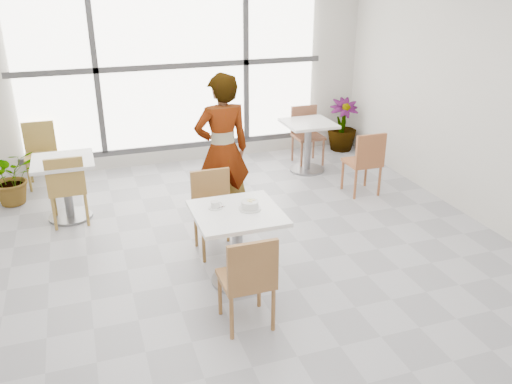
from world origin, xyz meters
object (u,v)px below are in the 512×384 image
object	(u,v)px
bg_chair_left_near	(67,185)
bg_chair_right_far	(306,131)
chair_far	(213,206)
bg_table_right	(308,139)
person	(222,151)
coffee_cup	(215,205)
oatmeal_bowl	(250,205)
chair_near	(249,277)
bg_chair_right_near	(366,159)
bg_table_left	(66,180)
bg_chair_left_far	(41,150)
plant_right	(342,125)
main_table	(237,233)
plant_left	(11,177)

from	to	relation	value
bg_chair_left_near	bg_chair_right_far	xyz separation A→B (m)	(3.52, 1.16, 0.00)
chair_far	bg_chair_right_far	distance (m)	3.06
bg_chair_left_near	bg_table_right	bearing A→B (deg)	-167.06
person	bg_chair_left_near	size ratio (longest dim) A/B	2.05
coffee_cup	oatmeal_bowl	bearing A→B (deg)	-22.83
chair_near	oatmeal_bowl	distance (m)	0.82
bg_chair_right_near	bg_table_left	bearing A→B (deg)	-7.87
chair_near	bg_chair_right_far	world-z (taller)	same
bg_chair_left_far	plant_right	xyz separation A→B (m)	(4.66, 0.00, -0.07)
bg_table_left	bg_chair_right_far	distance (m)	3.66
oatmeal_bowl	bg_chair_left_far	distance (m)	3.86
main_table	bg_chair_right_far	xyz separation A→B (m)	(2.02, 2.97, -0.02)
bg_table_right	bg_chair_left_near	size ratio (longest dim) A/B	0.86
bg_chair_left_far	bg_chair_left_near	bearing A→B (deg)	-77.46
coffee_cup	bg_chair_left_far	bearing A→B (deg)	117.64
chair_near	bg_chair_left_far	xyz separation A→B (m)	(-1.72, 4.04, 0.00)
coffee_cup	bg_chair_left_near	distance (m)	2.17
oatmeal_bowl	bg_chair_right_near	size ratio (longest dim) A/B	0.24
oatmeal_bowl	bg_table_left	xyz separation A→B (m)	(-1.65, 2.02, -0.31)
main_table	chair_far	world-z (taller)	chair_far
main_table	oatmeal_bowl	world-z (taller)	oatmeal_bowl
chair_far	bg_chair_right_near	size ratio (longest dim) A/B	1.00
oatmeal_bowl	main_table	bearing A→B (deg)	-178.98
chair_near	bg_chair_right_far	xyz separation A→B (m)	(2.14, 3.70, 0.00)
person	bg_table_left	size ratio (longest dim) A/B	2.38
chair_far	coffee_cup	size ratio (longest dim) A/B	5.47
chair_near	bg_chair_left_near	xyz separation A→B (m)	(-1.38, 2.54, 0.00)
oatmeal_bowl	plant_right	size ratio (longest dim) A/B	0.24
bg_table_left	person	bearing A→B (deg)	-21.46
bg_chair_right_far	main_table	bearing A→B (deg)	-124.14
bg_table_left	plant_right	bearing A→B (deg)	16.56
chair_far	bg_table_left	bearing A→B (deg)	138.55
coffee_cup	bg_chair_right_far	xyz separation A→B (m)	(2.19, 2.85, -0.28)
bg_chair_left_far	person	bearing A→B (deg)	-43.71
oatmeal_bowl	bg_chair_left_near	distance (m)	2.46
person	plant_right	bearing A→B (deg)	-146.23
oatmeal_bowl	plant_right	xyz separation A→B (m)	(2.70, 3.31, -0.36)
coffee_cup	plant_right	size ratio (longest dim) A/B	0.19
coffee_cup	bg_chair_left_near	world-z (taller)	bg_chair_left_near
coffee_cup	bg_chair_right_near	bearing A→B (deg)	29.98
person	plant_left	bearing A→B (deg)	-33.38
bg_table_left	bg_chair_left_near	bearing A→B (deg)	-85.53
bg_chair_left_near	bg_chair_left_far	size ratio (longest dim) A/B	1.00
bg_table_left	bg_chair_left_near	size ratio (longest dim) A/B	0.86
bg_table_left	bg_chair_right_near	xyz separation A→B (m)	(3.74, -0.52, 0.01)
chair_near	bg_table_left	size ratio (longest dim) A/B	1.16
oatmeal_bowl	bg_chair_right_far	bearing A→B (deg)	57.53
oatmeal_bowl	bg_chair_right_far	size ratio (longest dim) A/B	0.24
plant_right	bg_table_right	bearing A→B (deg)	-142.71
bg_chair_right_near	bg_chair_right_far	world-z (taller)	same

